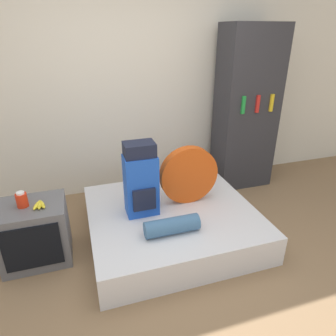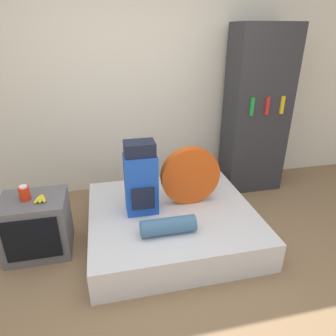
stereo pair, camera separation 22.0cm
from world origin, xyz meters
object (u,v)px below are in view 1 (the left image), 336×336
television (35,233)px  canister (22,200)px  backpack (141,181)px  bookshelf (246,110)px  sleeping_roll (172,226)px  tent_bag (189,175)px

television → canister: bearing=169.3°
backpack → bookshelf: bookshelf is taller
sleeping_roll → bookshelf: 1.91m
sleeping_roll → television: size_ratio=0.85×
tent_bag → sleeping_roll: tent_bag is taller
sleeping_roll → television: 1.20m
tent_bag → television: tent_bag is taller
backpack → canister: bearing=-179.6°
tent_bag → bookshelf: bearing=35.1°
sleeping_roll → canister: (-1.18, 0.39, 0.25)m
backpack → television: (-0.96, -0.02, -0.36)m
sleeping_roll → canister: bearing=161.5°
backpack → canister: backpack is taller
bookshelf → television: bearing=-162.1°
backpack → tent_bag: bearing=7.3°
backpack → bookshelf: bearing=27.3°
bookshelf → backpack: bearing=-152.7°
backpack → bookshelf: size_ratio=0.36×
television → bookshelf: bearing=17.9°
television → canister: size_ratio=4.18×
tent_bag → television: 1.49m
backpack → canister: size_ratio=5.23×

